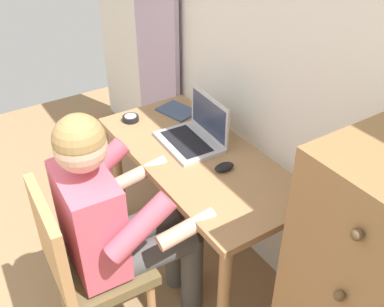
% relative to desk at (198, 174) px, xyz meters
% --- Properties ---
extents(wall_back, '(4.80, 0.05, 2.50)m').
position_rel_desk_xyz_m(wall_back, '(0.46, 0.35, 0.63)').
color(wall_back, silver).
rests_on(wall_back, ground_plane).
extents(curtain_panel, '(0.51, 0.03, 2.26)m').
position_rel_desk_xyz_m(curtain_panel, '(-0.90, 0.28, 0.51)').
color(curtain_panel, '#B29EBC').
rests_on(curtain_panel, ground_plane).
extents(desk, '(1.19, 0.55, 0.74)m').
position_rel_desk_xyz_m(desk, '(0.00, 0.00, 0.00)').
color(desk, '#9E754C').
rests_on(desk, ground_plane).
extents(chair, '(0.44, 0.42, 0.89)m').
position_rel_desk_xyz_m(chair, '(0.14, -0.68, -0.11)').
color(chair, brown).
rests_on(chair, ground_plane).
extents(person_seated, '(0.54, 0.60, 1.21)m').
position_rel_desk_xyz_m(person_seated, '(0.15, -0.50, 0.07)').
color(person_seated, '#4C4C4C').
rests_on(person_seated, ground_plane).
extents(laptop, '(0.35, 0.27, 0.24)m').
position_rel_desk_xyz_m(laptop, '(-0.11, 0.05, 0.17)').
color(laptop, '#B7BABF').
rests_on(laptop, desk).
extents(computer_mouse, '(0.06, 0.10, 0.03)m').
position_rel_desk_xyz_m(computer_mouse, '(0.17, 0.03, 0.14)').
color(computer_mouse, black).
rests_on(computer_mouse, desk).
extents(desk_clock, '(0.09, 0.09, 0.03)m').
position_rel_desk_xyz_m(desk_clock, '(-0.48, -0.13, 0.13)').
color(desk_clock, black).
rests_on(desk_clock, desk).
extents(notebook_pad, '(0.24, 0.20, 0.01)m').
position_rel_desk_xyz_m(notebook_pad, '(-0.43, 0.14, 0.13)').
color(notebook_pad, '#3D4C6B').
rests_on(notebook_pad, desk).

